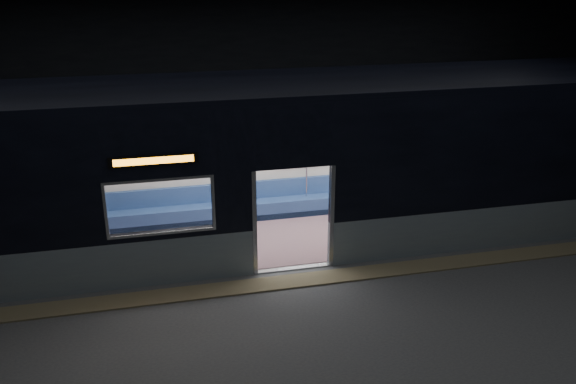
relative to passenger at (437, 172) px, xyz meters
name	(u,v)px	position (x,y,z in m)	size (l,w,h in m)	color
station_floor	(307,296)	(-4.18, -3.55, -0.82)	(24.00, 14.00, 0.01)	#47494C
station_envelope	(310,90)	(-4.18, -3.55, 2.84)	(24.00, 14.00, 5.00)	black
tactile_strip	(300,280)	(-4.18, -3.00, -0.80)	(22.80, 0.50, 0.03)	#8C7F59
metro_car	(276,155)	(-4.18, -1.00, 1.03)	(18.00, 3.04, 3.35)	#84979E
passenger	(437,172)	(0.00, 0.00, 0.00)	(0.46, 0.75, 1.42)	black
handbag	(442,180)	(0.02, -0.24, -0.13)	(0.29, 0.25, 0.14)	black
transit_map	(303,150)	(-3.26, 0.31, 0.69)	(1.10, 0.03, 0.72)	white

